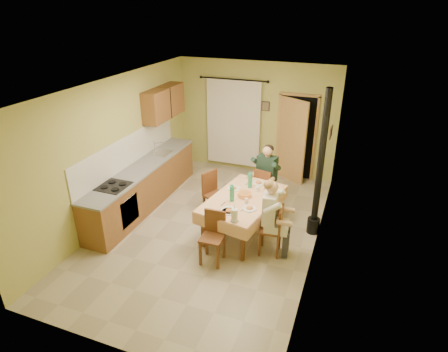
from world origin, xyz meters
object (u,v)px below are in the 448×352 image
at_px(chair_left, 215,203).
at_px(stove_flue, 318,185).
at_px(man_far, 266,170).
at_px(chair_far, 265,195).
at_px(chair_near, 212,247).
at_px(chair_right, 271,239).
at_px(man_right, 272,209).
at_px(dining_table, 243,215).

relative_size(chair_left, stove_flue, 0.34).
xyz_separation_m(chair_left, man_far, (0.86, 0.70, 0.59)).
bearing_deg(chair_far, chair_near, -86.77).
bearing_deg(chair_left, chair_far, 153.62).
relative_size(chair_near, chair_right, 1.00).
bearing_deg(chair_right, man_right, 90.00).
relative_size(dining_table, man_right, 1.41).
bearing_deg(chair_near, man_far, -101.74).
xyz_separation_m(chair_near, chair_left, (-0.51, 1.41, 0.00)).
xyz_separation_m(chair_far, man_right, (0.50, -1.51, 0.59)).
relative_size(chair_right, man_far, 0.67).
bearing_deg(chair_far, man_far, 90.00).
height_order(chair_far, man_right, man_right).
height_order(dining_table, chair_left, chair_left).
relative_size(dining_table, stove_flue, 0.70).
distance_m(chair_left, man_far, 1.26).
bearing_deg(chair_left, man_right, 83.80).
height_order(chair_right, man_right, man_right).
bearing_deg(chair_left, dining_table, 86.56).
distance_m(chair_near, man_right, 1.19).
height_order(dining_table, stove_flue, stove_flue).
distance_m(chair_near, man_far, 2.22).
bearing_deg(dining_table, chair_left, 161.26).
bearing_deg(dining_table, chair_right, -23.81).
xyz_separation_m(dining_table, chair_far, (0.14, 1.08, -0.09)).
relative_size(chair_near, chair_left, 0.96).
height_order(dining_table, chair_near, chair_near).
height_order(chair_near, stove_flue, stove_flue).
xyz_separation_m(chair_far, chair_near, (-0.35, -2.10, -0.00)).
bearing_deg(chair_near, chair_right, -148.17).
relative_size(chair_right, man_right, 0.67).
height_order(chair_far, stove_flue, stove_flue).
bearing_deg(chair_near, man_right, -147.85).
distance_m(chair_right, man_far, 1.71).
height_order(chair_far, man_far, man_far).
distance_m(dining_table, chair_far, 1.09).
relative_size(man_far, man_right, 1.00).
bearing_deg(man_far, chair_right, -58.64).
relative_size(chair_near, stove_flue, 0.33).
relative_size(man_far, stove_flue, 0.50).
relative_size(chair_near, man_right, 0.67).
bearing_deg(chair_left, chair_near, 44.74).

